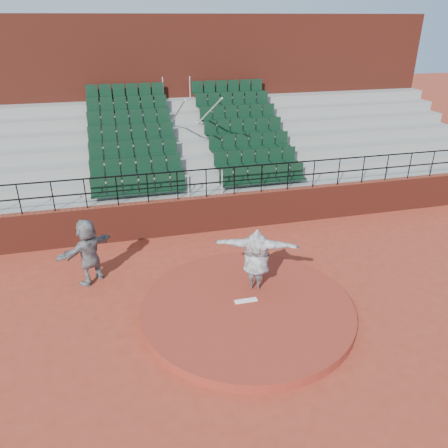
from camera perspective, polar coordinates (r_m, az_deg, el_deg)
The scene contains 9 objects.
ground at distance 11.63m, azimuth 3.07°, elevation -11.44°, with size 90.00×90.00×0.00m, color maroon.
pitchers_mound at distance 11.56m, azimuth 3.09°, elevation -10.94°, with size 5.50×5.50×0.25m, color maroon.
pitching_rubber at distance 11.59m, azimuth 2.88°, elevation -9.96°, with size 0.60×0.15×0.03m, color white.
boundary_wall at distance 15.50m, azimuth -2.26°, elevation 1.35°, with size 24.00×0.30×1.30m, color maroon.
wall_railing at distance 14.99m, azimuth -2.35°, elevation 6.17°, with size 24.04×0.05×1.03m.
seating_deck at distance 18.58m, azimuth -4.68°, elevation 8.04°, with size 24.00×5.97×4.63m.
press_box_facade at distance 21.92m, azimuth -6.74°, elevation 16.30°, with size 24.00×3.00×7.10m, color maroon.
pitcher at distance 11.67m, azimuth 4.22°, elevation -4.60°, with size 2.20×0.60×1.79m, color black.
fielder at distance 12.94m, azimuth -17.29°, elevation -3.42°, with size 1.82×0.58×1.96m, color black.
Camera 1 is at (-2.86, -8.86, 6.97)m, focal length 35.00 mm.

